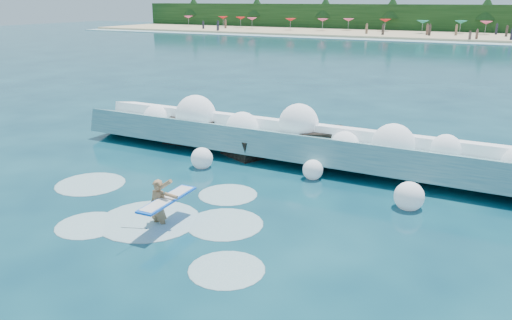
# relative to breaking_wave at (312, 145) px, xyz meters

# --- Properties ---
(ground) EXTENTS (200.00, 200.00, 0.00)m
(ground) POSITION_rel_breaking_wave_xyz_m (-1.64, -6.32, -0.59)
(ground) COLOR #082F42
(ground) RESTS_ON ground
(beach) EXTENTS (140.00, 20.00, 0.40)m
(beach) POSITION_rel_breaking_wave_xyz_m (-1.64, 71.68, -0.39)
(beach) COLOR tan
(beach) RESTS_ON ground
(wet_band) EXTENTS (140.00, 5.00, 0.08)m
(wet_band) POSITION_rel_breaking_wave_xyz_m (-1.64, 60.68, -0.55)
(wet_band) COLOR silver
(wet_band) RESTS_ON ground
(treeline) EXTENTS (140.00, 4.00, 5.00)m
(treeline) POSITION_rel_breaking_wave_xyz_m (-1.64, 81.68, 1.91)
(treeline) COLOR black
(treeline) RESTS_ON ground
(breaking_wave) EXTENTS (19.62, 2.99, 1.69)m
(breaking_wave) POSITION_rel_breaking_wave_xyz_m (0.00, 0.00, 0.00)
(breaking_wave) COLOR teal
(breaking_wave) RESTS_ON ground
(rock_cluster) EXTENTS (8.09, 3.26, 1.31)m
(rock_cluster) POSITION_rel_breaking_wave_xyz_m (-2.87, 0.09, -0.18)
(rock_cluster) COLOR black
(rock_cluster) RESTS_ON ground
(surfer_with_board) EXTENTS (0.86, 2.79, 1.57)m
(surfer_with_board) POSITION_rel_breaking_wave_xyz_m (-1.46, -7.38, -0.01)
(surfer_with_board) COLOR #A5774D
(surfer_with_board) RESTS_ON ground
(wave_spray) EXTENTS (15.78, 4.44, 2.18)m
(wave_spray) POSITION_rel_breaking_wave_xyz_m (-0.59, -0.27, 0.44)
(wave_spray) COLOR white
(wave_spray) RESTS_ON ground
(surf_foam) EXTENTS (8.97, 5.83, 0.14)m
(surf_foam) POSITION_rel_breaking_wave_xyz_m (-2.07, -6.85, -0.59)
(surf_foam) COLOR silver
(surf_foam) RESTS_ON ground
(beach_umbrellas) EXTENTS (113.96, 6.31, 0.50)m
(beach_umbrellas) POSITION_rel_breaking_wave_xyz_m (-1.46, 73.73, 1.66)
(beach_umbrellas) COLOR #E24272
(beach_umbrellas) RESTS_ON ground
(beachgoers) EXTENTS (105.25, 13.73, 1.93)m
(beachgoers) POSITION_rel_breaking_wave_xyz_m (-2.41, 69.57, 0.50)
(beachgoers) COLOR #3F332D
(beachgoers) RESTS_ON ground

